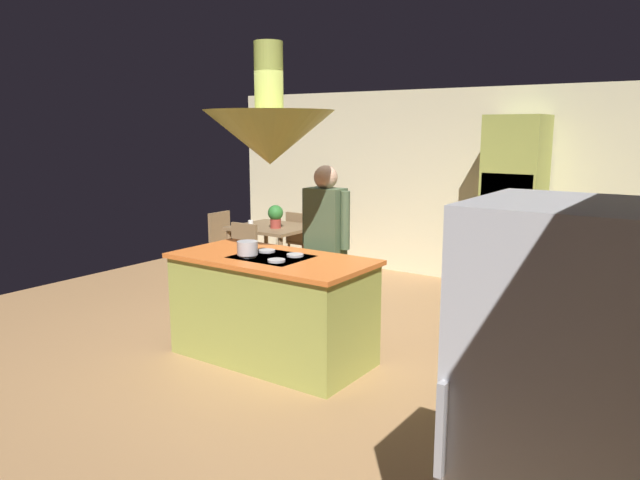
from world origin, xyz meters
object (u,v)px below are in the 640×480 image
Objects in this scene: chair_at_corner at (225,238)px; oven_tower at (513,208)px; cooking_pot_on_cooktop at (247,248)px; cup_on_table at (251,224)px; dining_table at (273,234)px; chair_by_back_wall at (302,238)px; chair_facing_island at (239,254)px; kitchen_island at (272,308)px; refrigerator at (561,436)px; potted_plant_on_table at (276,215)px; person_at_island at (326,240)px.

oven_tower is at bearing -72.70° from chair_at_corner.
cooking_pot_on_cooktop is at bearing -132.76° from chair_at_corner.
cup_on_table is at bearing -155.49° from oven_tower.
chair_by_back_wall reaches higher than dining_table.
kitchen_island is at bearing -40.26° from chair_facing_island.
kitchen_island is 1.82× the size of dining_table.
kitchen_island is at bearing -129.24° from chair_at_corner.
chair_facing_island is 4.83× the size of cooking_pot_on_cooktop.
refrigerator is 5.89m from dining_table.
cooking_pot_on_cooktop is (-0.16, -0.13, 0.54)m from kitchen_island.
chair_at_corner is 9.67× the size of cup_on_table.
chair_facing_island is 0.72m from potted_plant_on_table.
chair_facing_island is at bearing -102.81° from potted_plant_on_table.
chair_at_corner is 0.78m from cup_on_table.
oven_tower is at bearing 68.06° from person_at_island.
oven_tower is 2.95m from potted_plant_on_table.
oven_tower is at bearing 32.79° from chair_facing_island.
chair_by_back_wall is at bearing 121.63° from kitchen_island.
cup_on_table is at bearing 113.18° from chair_facing_island.
chair_by_back_wall is (-1.70, 2.76, 0.03)m from kitchen_island.
dining_table is 5.47× the size of cooking_pot_on_cooktop.
chair_by_back_wall is at bearing 131.13° from person_at_island.
kitchen_island is at bearing 39.09° from cooking_pot_on_cooktop.
potted_plant_on_table is 3.33× the size of cup_on_table.
chair_by_back_wall is 9.67× the size of cup_on_table.
cup_on_table is (-0.19, -0.88, 0.30)m from chair_by_back_wall.
chair_by_back_wall reaches higher than cup_on_table.
chair_facing_island is at bearing 139.74° from kitchen_island.
cup_on_table is 0.50× the size of cooking_pot_on_cooktop.
chair_at_corner is at bearing 137.24° from cooking_pot_on_cooktop.
chair_facing_island is at bearing 145.10° from refrigerator.
chair_by_back_wall is (0.00, 1.32, 0.00)m from chair_facing_island.
dining_table is at bearing 90.00° from chair_facing_island.
refrigerator is at bearing -27.95° from cooking_pot_on_cooktop.
kitchen_island is 9.94× the size of cooking_pot_on_cooktop.
dining_table is 1.13× the size of chair_by_back_wall.
kitchen_island is 2.71m from dining_table.
chair_facing_island is 1.09m from chair_at_corner.
refrigerator is at bearing -41.68° from person_at_island.
kitchen_island is 2.69m from cup_on_table.
kitchen_island is at bearing -44.87° from cup_on_table.
chair_by_back_wall is (-1.78, 2.04, -0.47)m from person_at_island.
cup_on_table is (-1.97, 1.16, -0.17)m from person_at_island.
chair_by_back_wall is at bearing 135.25° from refrigerator.
kitchen_island is 19.88× the size of cup_on_table.
cooking_pot_on_cooktop is (1.54, -2.23, 0.36)m from dining_table.
chair_facing_island is 9.67× the size of cup_on_table.
chair_facing_island is 0.57m from cup_on_table.
kitchen_island is 1.06× the size of person_at_island.
dining_table is 10.94× the size of cup_on_table.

